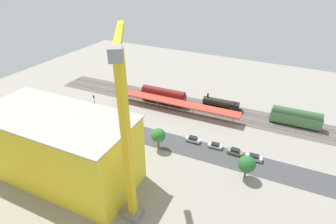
{
  "coord_description": "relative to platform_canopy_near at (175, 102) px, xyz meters",
  "views": [
    {
      "loc": [
        -36.3,
        62.43,
        49.3
      ],
      "look_at": [
        -5.99,
        0.94,
        9.91
      ],
      "focal_mm": 28.1,
      "sensor_mm": 36.0,
      "label": 1
    }
  ],
  "objects": [
    {
      "name": "rail_bed",
      "position": [
        0.19,
        -6.75,
        -3.76
      ],
      "size": [
        111.26,
        16.59,
        0.01
      ],
      "primitive_type": "cube",
      "rotation": [
        0.0,
        0.0,
        0.03
      ],
      "color": "#5B544C",
      "rests_on": "ground"
    },
    {
      "name": "ground_plane",
      "position": [
        0.19,
        16.4,
        -3.76
      ],
      "size": [
        177.46,
        177.46,
        0.0
      ],
      "primitive_type": "plane",
      "color": "gray",
      "rests_on": "ground"
    },
    {
      "name": "parked_car_0",
      "position": [
        -32.23,
        15.72,
        -2.97
      ],
      "size": [
        4.74,
        2.03,
        1.78
      ],
      "color": "black",
      "rests_on": "ground"
    },
    {
      "name": "street_tree_3",
      "position": [
        -5.35,
        22.9,
        0.92
      ],
      "size": [
        4.31,
        4.31,
        6.88
      ],
      "color": "brown",
      "rests_on": "ground"
    },
    {
      "name": "parked_car_3",
      "position": [
        -13.49,
        15.28,
        -2.95
      ],
      "size": [
        4.64,
        1.89,
        1.84
      ],
      "color": "black",
      "rests_on": "ground"
    },
    {
      "name": "freight_coach_far",
      "position": [
        6.85,
        -4.15,
        -0.46
      ],
      "size": [
        18.55,
        3.55,
        6.26
      ],
      "color": "black",
      "rests_on": "ground"
    },
    {
      "name": "construction_roof_slab",
      "position": [
        10.48,
        44.01,
        14.63
      ],
      "size": [
        38.74,
        18.83,
        0.4
      ],
      "primitive_type": "cube",
      "rotation": [
        0.0,
        0.0,
        0.03
      ],
      "color": "#ADA89E",
      "rests_on": "construction_building"
    },
    {
      "name": "street_tree_0",
      "position": [
        36.54,
        22.88,
        2.14
      ],
      "size": [
        5.81,
        5.81,
        8.83
      ],
      "color": "brown",
      "rests_on": "ground"
    },
    {
      "name": "street_asphalt",
      "position": [
        0.19,
        18.88,
        -3.76
      ],
      "size": [
        111.13,
        12.41,
        0.01
      ],
      "primitive_type": "cube",
      "rotation": [
        0.0,
        0.0,
        0.03
      ],
      "color": "#424244",
      "rests_on": "ground"
    },
    {
      "name": "locomotive",
      "position": [
        -15.77,
        -9.33,
        -1.85
      ],
      "size": [
        15.26,
        3.51,
        5.4
      ],
      "color": "black",
      "rests_on": "ground"
    },
    {
      "name": "box_truck_0",
      "position": [
        9.55,
        30.21,
        -2.08
      ],
      "size": [
        8.86,
        2.59,
        3.42
      ],
      "color": "black",
      "rests_on": "ground"
    },
    {
      "name": "street_tree_2",
      "position": [
        13.93,
        23.71,
        0.92
      ],
      "size": [
        5.69,
        5.69,
        7.54
      ],
      "color": "brown",
      "rests_on": "ground"
    },
    {
      "name": "traffic_light",
      "position": [
        25.79,
        14.25,
        0.96
      ],
      "size": [
        0.5,
        0.36,
        7.22
      ],
      "color": "#333333",
      "rests_on": "ground"
    },
    {
      "name": "construction_building",
      "position": [
        10.48,
        44.01,
        5.33
      ],
      "size": [
        38.12,
        18.21,
        18.19
      ],
      "primitive_type": "cube",
      "rotation": [
        0.0,
        0.0,
        0.03
      ],
      "color": "yellow",
      "rests_on": "ground"
    },
    {
      "name": "street_tree_1",
      "position": [
        -31.44,
        23.92,
        0.73
      ],
      "size": [
        4.48,
        4.48,
        6.75
      ],
      "color": "brown",
      "rests_on": "ground"
    },
    {
      "name": "track_rails",
      "position": [
        0.19,
        -6.75,
        -3.58
      ],
      "size": [
        110.86,
        10.16,
        0.12
      ],
      "color": "#9E9EA8",
      "rests_on": "ground"
    },
    {
      "name": "tower_crane",
      "position": [
        -11.18,
        45.93,
        18.52
      ],
      "size": [
        13.11,
        18.98,
        39.32
      ],
      "color": "gray",
      "rests_on": "ground"
    },
    {
      "name": "platform_canopy_near",
      "position": [
        0.0,
        0.0,
        0.0
      ],
      "size": [
        49.16,
        5.92,
        4.02
      ],
      "color": "#C63D2D",
      "rests_on": "ground"
    },
    {
      "name": "parked_car_2",
      "position": [
        -20.65,
        15.07,
        -3.06
      ],
      "size": [
        4.34,
        2.02,
        1.57
      ],
      "color": "black",
      "rests_on": "ground"
    },
    {
      "name": "street_tree_4",
      "position": [
        37.28,
        23.11,
        2.0
      ],
      "size": [
        5.88,
        5.88,
        8.73
      ],
      "color": "brown",
      "rests_on": "ground"
    },
    {
      "name": "parked_car_1",
      "position": [
        -26.79,
        15.53,
        -2.93
      ],
      "size": [
        4.41,
        1.85,
        1.87
      ],
      "color": "black",
      "rests_on": "ground"
    },
    {
      "name": "passenger_coach",
      "position": [
        -41.31,
        -9.34,
        -0.56
      ],
      "size": [
        16.53,
        3.66,
        6.12
      ],
      "color": "black",
      "rests_on": "ground"
    }
  ]
}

